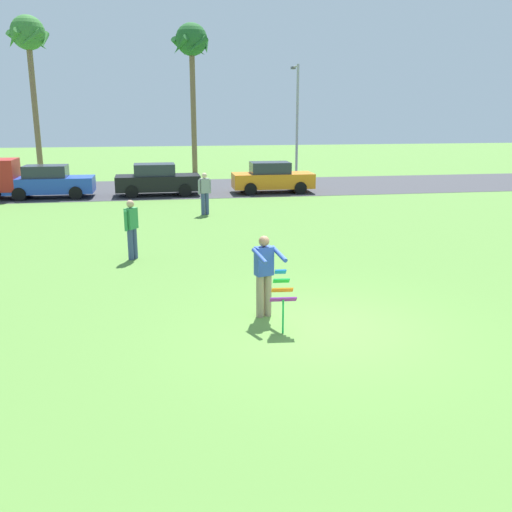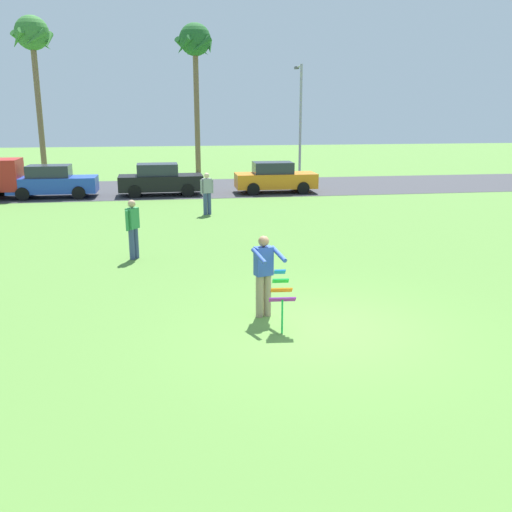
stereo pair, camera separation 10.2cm
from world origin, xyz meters
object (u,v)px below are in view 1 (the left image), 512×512
kite_held (282,292)px  person_walker_near (205,192)px  person_kite_flyer (264,273)px  palm_tree_left_near (29,41)px  streetlight_pole (297,114)px  parked_car_blue (49,182)px  palm_tree_right_near (192,47)px  person_walker_far (132,228)px  parked_car_orange (272,178)px  parked_car_black (157,180)px

kite_held → person_walker_near: bearing=92.3°
person_kite_flyer → person_walker_near: (-0.31, 12.13, -0.02)m
palm_tree_left_near → streetlight_pole: size_ratio=1.42×
palm_tree_left_near → person_walker_near: bearing=-59.1°
palm_tree_left_near → person_kite_flyer: bearing=-70.6°
palm_tree_left_near → person_walker_near: palm_tree_left_near is taller
kite_held → streetlight_pole: size_ratio=0.17×
parked_car_blue → kite_held: bearing=-67.7°
kite_held → palm_tree_left_near: size_ratio=0.12×
palm_tree_right_near → person_walker_far: (-3.18, -23.32, -7.34)m
parked_car_orange → palm_tree_left_near: palm_tree_left_near is taller
parked_car_orange → person_walker_near: size_ratio=2.43×
parked_car_black → person_kite_flyer: bearing=-82.8°
parked_car_blue → person_walker_near: bearing=-39.2°
parked_car_black → person_walker_far: bearing=-92.9°
parked_car_black → palm_tree_left_near: bearing=126.8°
parked_car_orange → kite_held: bearing=-100.4°
parked_car_black → kite_held: bearing=-82.5°
parked_car_blue → person_walker_near: person_walker_near is taller
kite_held → person_walker_far: person_walker_far is taller
palm_tree_right_near → person_walker_near: (-0.55, -16.46, -7.34)m
kite_held → streetlight_pole: 26.78m
parked_car_black → palm_tree_right_near: size_ratio=0.43×
palm_tree_right_near → person_walker_near: bearing=-91.9°
palm_tree_left_near → person_walker_near: (9.63, -16.11, -7.49)m
person_kite_flyer → person_walker_far: (-2.93, 5.26, -0.02)m
parked_car_orange → parked_car_blue: bearing=-180.0°
palm_tree_right_near → person_walker_near: 18.03m
kite_held → parked_car_blue: parked_car_blue is taller
kite_held → person_walker_near: person_walker_near is taller
palm_tree_right_near → person_walker_far: 24.66m
kite_held → parked_car_orange: size_ratio=0.28×
streetlight_pole → person_walker_far: 22.13m
palm_tree_left_near → palm_tree_right_near: bearing=1.9°
kite_held → person_kite_flyer: bearing=104.3°
parked_car_orange → person_kite_flyer: bearing=-101.5°
person_kite_flyer → parked_car_black: size_ratio=0.41×
palm_tree_left_near → palm_tree_right_near: size_ratio=1.02×
palm_tree_right_near → person_walker_far: palm_tree_right_near is taller
parked_car_black → person_walker_far: size_ratio=2.45×
streetlight_pole → parked_car_blue: bearing=-153.7°
palm_tree_left_near → palm_tree_right_near: (10.19, 0.34, -0.15)m
person_walker_near → parked_car_black: bearing=108.5°
parked_car_orange → streetlight_pole: (2.93, 6.98, 3.22)m
parked_car_orange → person_walker_near: (-3.98, -5.88, 0.16)m
person_kite_flyer → parked_car_blue: person_kite_flyer is taller
parked_car_orange → palm_tree_left_near: (-13.61, 10.23, 7.65)m
person_kite_flyer → parked_car_orange: 18.39m
person_kite_flyer → parked_car_black: 18.16m
person_kite_flyer → streetlight_pole: size_ratio=0.25×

